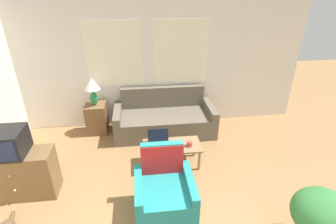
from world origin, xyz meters
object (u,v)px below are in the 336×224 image
television (8,143)px  armchair (164,195)px  potted_plant (322,216)px  couch (164,120)px  laptop (159,142)px  coffee_table (172,147)px  cup_navy (189,144)px  table_lamp (92,87)px

television → armchair: bearing=-15.5°
armchair → potted_plant: size_ratio=1.18×
couch → armchair: 2.14m
laptop → potted_plant: bearing=-46.4°
coffee_table → potted_plant: bearing=-49.6°
couch → potted_plant: bearing=-62.6°
couch → television: 2.84m
coffee_table → laptop: bearing=168.0°
cup_navy → potted_plant: potted_plant is taller
couch → coffee_table: couch is taller
cup_navy → laptop: bearing=167.6°
armchair → cup_navy: bearing=60.9°
coffee_table → laptop: 0.25m
couch → armchair: bearing=-96.2°
potted_plant → couch: bearing=117.4°
couch → cup_navy: 1.24m
coffee_table → potted_plant: (1.48, -1.74, 0.14)m
laptop → cup_navy: 0.52m
armchair → table_lamp: bearing=117.1°
television → potted_plant: size_ratio=0.58×
table_lamp → coffee_table: (1.40, -1.27, -0.66)m
coffee_table → cup_navy: cup_navy is taller
cup_navy → potted_plant: 2.06m
table_lamp → television: bearing=-117.9°
couch → table_lamp: bearing=174.2°
table_lamp → potted_plant: table_lamp is taller
table_lamp → potted_plant: 4.19m
table_lamp → coffee_table: 2.00m
couch → coffee_table: size_ratio=2.09×
armchair → television: television is taller
table_lamp → cup_navy: table_lamp is taller
armchair → television: bearing=164.5°
couch → potted_plant: couch is taller
television → coffee_table: television is taller
armchair → coffee_table: bearing=76.6°
armchair → television: 2.22m
armchair → television: (-2.06, 0.57, 0.63)m
couch → armchair: (-0.23, -2.12, 0.02)m
television → table_lamp: table_lamp is taller
armchair → cup_navy: size_ratio=9.84×
couch → coffee_table: (0.01, -1.13, 0.08)m
laptop → potted_plant: size_ratio=0.44×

